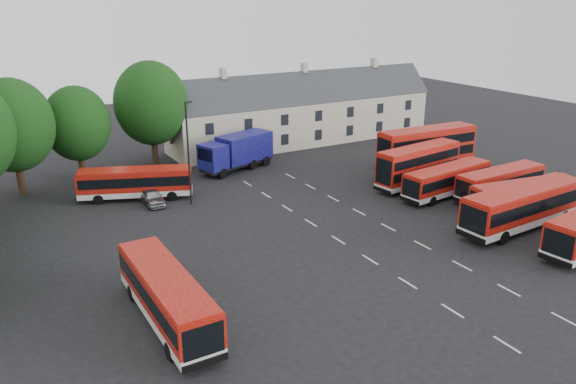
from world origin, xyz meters
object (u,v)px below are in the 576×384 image
(bus_west, at_px, (167,293))
(silver_car, at_px, (152,197))
(box_truck, at_px, (237,151))
(lamppost, at_px, (188,151))
(bus_dd_south, at_px, (418,164))

(bus_west, distance_m, silver_car, 20.35)
(box_truck, height_order, lamppost, lamppost)
(bus_west, xyz_separation_m, box_truck, (16.40, 25.47, 0.26))
(box_truck, xyz_separation_m, lamppost, (-8.24, -7.69, 2.89))
(silver_car, relative_size, lamppost, 0.44)
(bus_west, relative_size, silver_car, 2.67)
(bus_west, relative_size, box_truck, 1.22)
(bus_west, bearing_deg, silver_car, -14.99)
(bus_dd_south, distance_m, bus_west, 31.70)
(box_truck, distance_m, silver_car, 12.80)
(bus_dd_south, xyz_separation_m, lamppost, (-21.36, 6.27, 2.72))
(bus_dd_south, height_order, lamppost, lamppost)
(bus_dd_south, bearing_deg, silver_car, 154.19)
(silver_car, xyz_separation_m, lamppost, (3.08, -1.88, 4.31))
(bus_west, distance_m, lamppost, 19.82)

